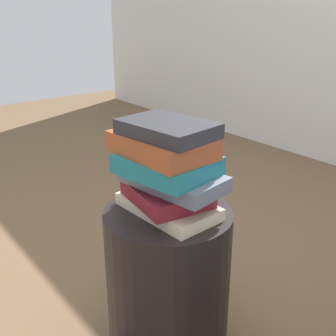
# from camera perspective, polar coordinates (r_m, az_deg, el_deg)

# --- Properties ---
(side_table) EXTENTS (0.38, 0.38, 0.49)m
(side_table) POSITION_cam_1_polar(r_m,az_deg,el_deg) (1.35, 0.00, -15.27)
(side_table) COLOR black
(side_table) RESTS_ON ground_plane
(book_cream) EXTENTS (0.30, 0.18, 0.04)m
(book_cream) POSITION_cam_1_polar(r_m,az_deg,el_deg) (1.21, -0.26, -5.29)
(book_cream) COLOR beige
(book_cream) RESTS_ON side_table
(book_maroon) EXTENTS (0.26, 0.23, 0.05)m
(book_maroon) POSITION_cam_1_polar(r_m,az_deg,el_deg) (1.20, -0.07, -3.40)
(book_maroon) COLOR maroon
(book_maroon) RESTS_ON book_cream
(book_slate) EXTENTS (0.32, 0.21, 0.04)m
(book_slate) POSITION_cam_1_polar(r_m,az_deg,el_deg) (1.18, 0.62, -1.51)
(book_slate) COLOR slate
(book_slate) RESTS_ON book_maroon
(book_teal) EXTENTS (0.28, 0.25, 0.05)m
(book_teal) POSITION_cam_1_polar(r_m,az_deg,el_deg) (1.15, -0.12, 0.46)
(book_teal) COLOR #1E727F
(book_teal) RESTS_ON book_slate
(book_rust) EXTENTS (0.29, 0.20, 0.06)m
(book_rust) POSITION_cam_1_polar(r_m,az_deg,el_deg) (1.14, -0.79, 3.21)
(book_rust) COLOR #994723
(book_rust) RESTS_ON book_teal
(book_charcoal) EXTENTS (0.27, 0.21, 0.04)m
(book_charcoal) POSITION_cam_1_polar(r_m,az_deg,el_deg) (1.12, -0.05, 5.44)
(book_charcoal) COLOR #28282D
(book_charcoal) RESTS_ON book_rust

